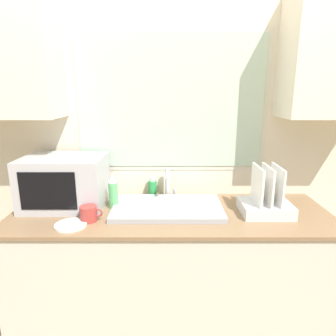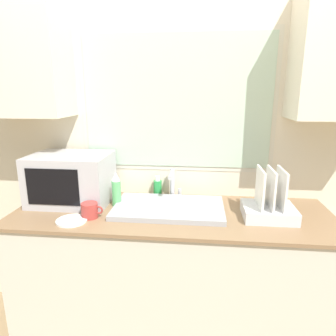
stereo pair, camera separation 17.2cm
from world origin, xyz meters
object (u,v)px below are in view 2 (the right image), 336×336
(microwave, at_px, (71,178))
(mug_near_sink, at_px, (90,210))
(dish_rack, at_px, (269,206))
(faucet, at_px, (173,181))
(soap_bottle, at_px, (158,187))
(spray_bottle, at_px, (116,190))

(microwave, height_order, mug_near_sink, microwave)
(microwave, height_order, dish_rack, microwave)
(faucet, distance_m, mug_near_sink, 0.58)
(faucet, height_order, microwave, microwave)
(faucet, height_order, soap_bottle, faucet)
(faucet, bearing_deg, dish_rack, -24.10)
(faucet, relative_size, microwave, 0.41)
(spray_bottle, bearing_deg, soap_bottle, 42.63)
(microwave, relative_size, mug_near_sink, 3.89)
(microwave, bearing_deg, dish_rack, -6.05)
(faucet, xyz_separation_m, dish_rack, (0.58, -0.26, -0.05))
(microwave, relative_size, dish_rack, 1.71)
(mug_near_sink, bearing_deg, faucet, 39.23)
(dish_rack, bearing_deg, faucet, 155.90)
(microwave, height_order, soap_bottle, microwave)
(spray_bottle, xyz_separation_m, soap_bottle, (0.23, 0.21, -0.05))
(microwave, bearing_deg, mug_near_sink, -49.42)
(spray_bottle, bearing_deg, faucet, 26.15)
(microwave, distance_m, soap_bottle, 0.57)
(soap_bottle, xyz_separation_m, mug_near_sink, (-0.34, -0.41, -0.02))
(spray_bottle, distance_m, soap_bottle, 0.32)
(faucet, xyz_separation_m, soap_bottle, (-0.11, 0.05, -0.06))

